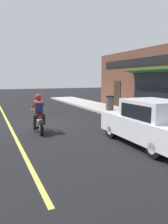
% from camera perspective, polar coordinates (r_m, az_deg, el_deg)
% --- Properties ---
extents(ground_plane, '(80.00, 80.00, 0.00)m').
position_cam_1_polar(ground_plane, '(10.92, -9.14, -3.37)').
color(ground_plane, black).
extents(sidewalk_curb, '(2.60, 22.00, 0.14)m').
position_cam_1_polar(sidewalk_curb, '(15.70, 6.85, 0.61)').
color(sidewalk_curb, '#ADAAA3').
rests_on(sidewalk_curb, ground).
extents(lane_stripe, '(0.12, 19.80, 0.01)m').
position_cam_1_polar(lane_stripe, '(13.55, -19.84, -1.41)').
color(lane_stripe, '#D1C64C').
rests_on(lane_stripe, ground).
extents(storefront_building, '(1.25, 11.74, 4.20)m').
position_cam_1_polar(storefront_building, '(14.69, 16.55, 7.74)').
color(storefront_building, brown).
rests_on(storefront_building, ground).
extents(motorcycle_with_rider, '(0.61, 2.02, 1.62)m').
position_cam_1_polar(motorcycle_with_rider, '(9.53, -11.70, -1.05)').
color(motorcycle_with_rider, black).
rests_on(motorcycle_with_rider, ground).
extents(car_hatchback, '(1.69, 3.80, 1.57)m').
position_cam_1_polar(car_hatchback, '(7.79, 16.52, -2.74)').
color(car_hatchback, black).
rests_on(car_hatchback, ground).
extents(fire_hydrant, '(0.36, 0.24, 0.88)m').
position_cam_1_polar(fire_hydrant, '(12.82, 19.20, 0.64)').
color(fire_hydrant, red).
rests_on(fire_hydrant, sidewalk_curb).
extents(trash_bin, '(0.56, 0.56, 0.98)m').
position_cam_1_polar(trash_bin, '(14.91, 6.73, 2.38)').
color(trash_bin, '#514C47').
rests_on(trash_bin, sidewalk_curb).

